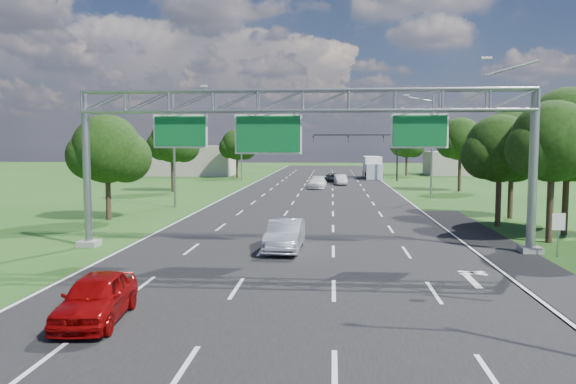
# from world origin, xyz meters

# --- Properties ---
(ground) EXTENTS (220.00, 220.00, 0.00)m
(ground) POSITION_xyz_m (0.00, 30.00, 0.00)
(ground) COLOR #1E4815
(ground) RESTS_ON ground
(road) EXTENTS (18.00, 180.00, 0.02)m
(road) POSITION_xyz_m (0.00, 30.00, 0.00)
(road) COLOR black
(road) RESTS_ON ground
(road_flare) EXTENTS (3.00, 30.00, 0.02)m
(road_flare) POSITION_xyz_m (10.20, 14.00, 0.00)
(road_flare) COLOR black
(road_flare) RESTS_ON ground
(sign_gantry) EXTENTS (23.50, 1.00, 9.56)m
(sign_gantry) POSITION_xyz_m (0.33, 12.00, 6.89)
(sign_gantry) COLOR gray
(sign_gantry) RESTS_ON ground
(regulatory_sign) EXTENTS (0.60, 0.08, 2.10)m
(regulatory_sign) POSITION_xyz_m (12.40, 10.98, 1.51)
(regulatory_sign) COLOR gray
(regulatory_sign) RESTS_ON ground
(traffic_signal) EXTENTS (12.21, 0.24, 7.00)m
(traffic_signal) POSITION_xyz_m (7.48, 65.00, 5.17)
(traffic_signal) COLOR black
(traffic_signal) RESTS_ON ground
(streetlight_l_near) EXTENTS (2.97, 0.22, 10.16)m
(streetlight_l_near) POSITION_xyz_m (-11.30, 30.00, 5.58)
(streetlight_l_near) COLOR gray
(streetlight_l_near) RESTS_ON ground
(streetlight_l_far) EXTENTS (2.97, 0.22, 10.16)m
(streetlight_l_far) POSITION_xyz_m (-11.30, 65.00, 5.58)
(streetlight_l_far) COLOR gray
(streetlight_l_far) RESTS_ON ground
(streetlight_r_mid) EXTENTS (2.97, 0.22, 10.16)m
(streetlight_r_mid) POSITION_xyz_m (11.30, 40.00, 5.58)
(streetlight_r_mid) COLOR gray
(streetlight_r_mid) RESTS_ON ground
(tree_cluster_right) EXTENTS (9.91, 14.60, 8.68)m
(tree_cluster_right) POSITION_xyz_m (14.80, 19.19, 5.31)
(tree_cluster_right) COLOR #2D2116
(tree_cluster_right) RESTS_ON ground
(tree_verge_la) EXTENTS (5.76, 4.80, 7.40)m
(tree_verge_la) POSITION_xyz_m (-13.92, 22.04, 4.76)
(tree_verge_la) COLOR #2D2116
(tree_verge_la) RESTS_ON ground
(tree_verge_lb) EXTENTS (5.76, 4.80, 8.06)m
(tree_verge_lb) POSITION_xyz_m (-15.92, 45.04, 5.41)
(tree_verge_lb) COLOR #2D2116
(tree_verge_lb) RESTS_ON ground
(tree_verge_lc) EXTENTS (5.76, 4.80, 7.62)m
(tree_verge_lc) POSITION_xyz_m (-12.92, 70.04, 4.98)
(tree_verge_lc) COLOR #2D2116
(tree_verge_lc) RESTS_ON ground
(tree_verge_rd) EXTENTS (5.76, 4.80, 8.28)m
(tree_verge_rd) POSITION_xyz_m (16.08, 48.04, 5.63)
(tree_verge_rd) COLOR #2D2116
(tree_verge_rd) RESTS_ON ground
(tree_verge_re) EXTENTS (5.76, 4.80, 7.84)m
(tree_verge_re) POSITION_xyz_m (14.08, 78.04, 5.20)
(tree_verge_re) COLOR #2D2116
(tree_verge_re) RESTS_ON ground
(building_left) EXTENTS (14.00, 10.00, 5.00)m
(building_left) POSITION_xyz_m (-22.00, 78.00, 2.50)
(building_left) COLOR #AA9F8E
(building_left) RESTS_ON ground
(building_right) EXTENTS (12.00, 9.00, 4.00)m
(building_right) POSITION_xyz_m (24.00, 82.00, 2.00)
(building_right) COLOR #AA9F8E
(building_right) RESTS_ON ground
(red_coupe) EXTENTS (2.12, 4.42, 1.46)m
(red_coupe) POSITION_xyz_m (-5.39, -0.05, 0.73)
(red_coupe) COLOR #8D0606
(red_coupe) RESTS_ON ground
(silver_sedan) EXTENTS (1.82, 4.80, 1.56)m
(silver_sedan) POSITION_xyz_m (-0.64, 11.62, 0.78)
(silver_sedan) COLOR silver
(silver_sedan) RESTS_ON ground
(car_queue_a) EXTENTS (2.26, 4.96, 1.41)m
(car_queue_a) POSITION_xyz_m (-0.00, 50.97, 0.70)
(car_queue_a) COLOR white
(car_queue_a) RESTS_ON ground
(car_queue_b) EXTENTS (2.21, 4.36, 1.18)m
(car_queue_b) POSITION_xyz_m (1.81, 62.28, 0.59)
(car_queue_b) COLOR black
(car_queue_b) RESTS_ON ground
(car_queue_d) EXTENTS (1.76, 4.12, 1.32)m
(car_queue_d) POSITION_xyz_m (2.85, 56.94, 0.66)
(car_queue_d) COLOR silver
(car_queue_d) RESTS_ON ground
(box_truck) EXTENTS (2.70, 8.80, 3.34)m
(box_truck) POSITION_xyz_m (8.00, 71.62, 1.60)
(box_truck) COLOR white
(box_truck) RESTS_ON ground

